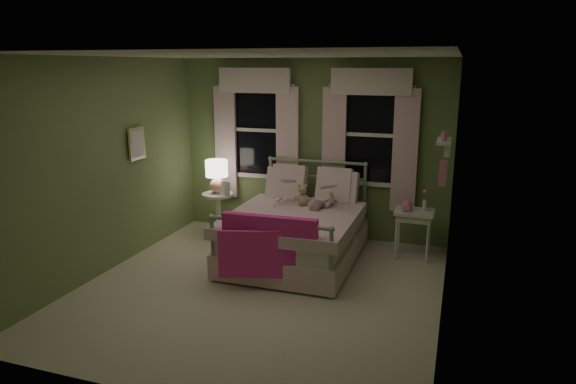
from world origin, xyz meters
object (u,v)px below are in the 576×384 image
(child_right, at_px, (326,183))
(table_lamp, at_px, (217,173))
(teddy_bear, at_px, (303,197))
(child_left, at_px, (287,182))
(nightstand_right, at_px, (414,218))
(nightstand_left, at_px, (218,208))
(bed, at_px, (297,232))

(child_right, relative_size, table_lamp, 1.63)
(child_right, distance_m, teddy_bear, 0.37)
(child_left, bearing_deg, nightstand_right, -165.75)
(teddy_bear, distance_m, nightstand_left, 1.49)
(child_left, bearing_deg, nightstand_left, 2.31)
(bed, xyz_separation_m, teddy_bear, (-0.00, 0.26, 0.41))
(child_right, relative_size, teddy_bear, 2.69)
(child_left, height_order, teddy_bear, child_left)
(bed, distance_m, child_left, 0.75)
(child_left, distance_m, table_lamp, 1.14)
(bed, xyz_separation_m, child_right, (0.28, 0.42, 0.58))
(child_left, bearing_deg, table_lamp, 2.31)
(teddy_bear, xyz_separation_m, table_lamp, (-1.41, 0.30, 0.16))
(child_left, distance_m, nightstand_left, 1.26)
(child_right, bearing_deg, child_left, 14.07)
(teddy_bear, height_order, nightstand_right, teddy_bear)
(nightstand_right, bearing_deg, child_right, -173.12)
(bed, relative_size, child_left, 2.75)
(bed, height_order, table_lamp, bed)
(teddy_bear, relative_size, nightstand_left, 0.46)
(child_right, height_order, teddy_bear, child_right)
(child_left, relative_size, teddy_bear, 2.50)
(child_left, xyz_separation_m, teddy_bear, (0.28, -0.16, -0.15))
(nightstand_left, height_order, nightstand_right, same)
(nightstand_left, bearing_deg, nightstand_right, -0.10)
(child_right, bearing_deg, bed, 70.47)
(bed, bearing_deg, nightstand_right, 21.30)
(teddy_bear, xyz_separation_m, nightstand_right, (1.44, 0.30, -0.24))
(teddy_bear, bearing_deg, nightstand_left, 167.88)
(child_right, relative_size, nightstand_left, 1.22)
(bed, height_order, child_right, child_right)
(child_left, distance_m, child_right, 0.56)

